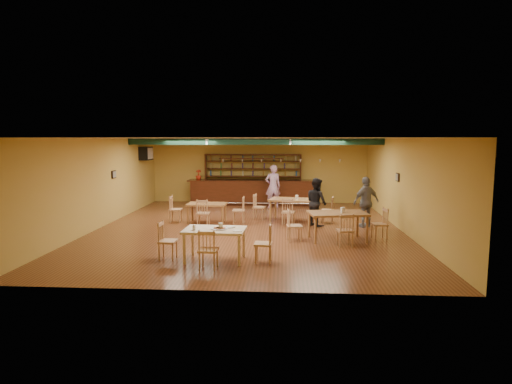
# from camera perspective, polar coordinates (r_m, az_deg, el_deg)

# --- Properties ---
(floor) EXTENTS (12.00, 12.00, 0.00)m
(floor) POSITION_cam_1_polar(r_m,az_deg,el_deg) (14.44, -0.97, -4.82)
(floor) COLOR #583119
(floor) RESTS_ON ground
(ceiling_beam) EXTENTS (10.00, 0.30, 0.25)m
(ceiling_beam) POSITION_cam_1_polar(r_m,az_deg,el_deg) (16.92, -0.22, 6.72)
(ceiling_beam) COLOR black
(ceiling_beam) RESTS_ON ceiling
(track_rail_left) EXTENTS (0.05, 2.50, 0.05)m
(track_rail_left) POSITION_cam_1_polar(r_m,az_deg,el_deg) (17.73, -5.95, 6.92)
(track_rail_left) COLOR silver
(track_rail_left) RESTS_ON ceiling
(track_rail_right) EXTENTS (0.05, 2.50, 0.05)m
(track_rail_right) POSITION_cam_1_polar(r_m,az_deg,el_deg) (17.48, 4.53, 6.93)
(track_rail_right) COLOR silver
(track_rail_right) RESTS_ON ceiling
(ac_unit) EXTENTS (0.34, 0.70, 0.48)m
(ac_unit) POSITION_cam_1_polar(r_m,az_deg,el_deg) (19.23, -14.41, 4.99)
(ac_unit) COLOR silver
(ac_unit) RESTS_ON wall_left
(picture_left) EXTENTS (0.04, 0.34, 0.28)m
(picture_left) POSITION_cam_1_polar(r_m,az_deg,el_deg) (16.32, -18.37, 2.23)
(picture_left) COLOR black
(picture_left) RESTS_ON wall_left
(picture_right) EXTENTS (0.04, 0.34, 0.28)m
(picture_right) POSITION_cam_1_polar(r_m,az_deg,el_deg) (15.13, 18.30, 1.88)
(picture_right) COLOR black
(picture_right) RESTS_ON wall_right
(bar_counter) EXTENTS (5.78, 0.85, 1.13)m
(bar_counter) POSITION_cam_1_polar(r_m,az_deg,el_deg) (19.43, -0.54, -0.05)
(bar_counter) COLOR #34180A
(bar_counter) RESTS_ON ground
(back_bar_hutch) EXTENTS (4.47, 0.40, 2.28)m
(back_bar_hutch) POSITION_cam_1_polar(r_m,az_deg,el_deg) (19.99, -0.41, 1.80)
(back_bar_hutch) COLOR #34180A
(back_bar_hutch) RESTS_ON ground
(poinsettia) EXTENTS (0.33, 0.33, 0.45)m
(poinsettia) POSITION_cam_1_polar(r_m,az_deg,el_deg) (19.68, -7.65, 2.29)
(poinsettia) COLOR #B02610
(poinsettia) RESTS_ON bar_counter
(dining_table_a) EXTENTS (1.40, 0.86, 0.69)m
(dining_table_a) POSITION_cam_1_polar(r_m,az_deg,el_deg) (15.45, -6.52, -2.78)
(dining_table_a) COLOR #9A6336
(dining_table_a) RESTS_ON ground
(dining_table_b) EXTENTS (1.79, 1.30, 0.81)m
(dining_table_b) POSITION_cam_1_polar(r_m,az_deg,el_deg) (15.66, 4.88, -2.40)
(dining_table_b) COLOR #9A6336
(dining_table_b) RESTS_ON ground
(dining_table_d) EXTENTS (1.80, 1.25, 0.83)m
(dining_table_d) POSITION_cam_1_polar(r_m,az_deg,el_deg) (12.89, 10.75, -4.50)
(dining_table_d) COLOR #9A6336
(dining_table_d) RESTS_ON ground
(near_table) EXTENTS (1.52, 1.02, 0.79)m
(near_table) POSITION_cam_1_polar(r_m,az_deg,el_deg) (10.64, -5.48, -6.99)
(near_table) COLOR beige
(near_table) RESTS_ON ground
(pizza_tray) EXTENTS (0.45, 0.45, 0.01)m
(pizza_tray) POSITION_cam_1_polar(r_m,az_deg,el_deg) (10.53, -4.94, -4.87)
(pizza_tray) COLOR silver
(pizza_tray) RESTS_ON near_table
(parmesan_shaker) EXTENTS (0.08, 0.08, 0.11)m
(parmesan_shaker) POSITION_cam_1_polar(r_m,az_deg,el_deg) (10.47, -8.23, -4.72)
(parmesan_shaker) COLOR #EAE5C6
(parmesan_shaker) RESTS_ON near_table
(napkin_stack) EXTENTS (0.23, 0.20, 0.03)m
(napkin_stack) POSITION_cam_1_polar(r_m,az_deg,el_deg) (10.70, -3.37, -4.62)
(napkin_stack) COLOR white
(napkin_stack) RESTS_ON near_table
(pizza_server) EXTENTS (0.33, 0.13, 0.00)m
(pizza_server) POSITION_cam_1_polar(r_m,az_deg,el_deg) (10.56, -4.04, -4.77)
(pizza_server) COLOR silver
(pizza_server) RESTS_ON pizza_tray
(side_plate) EXTENTS (0.23, 0.23, 0.01)m
(side_plate) POSITION_cam_1_polar(r_m,az_deg,el_deg) (10.26, -2.48, -5.17)
(side_plate) COLOR white
(side_plate) RESTS_ON near_table
(patron_bar) EXTENTS (0.77, 0.60, 1.87)m
(patron_bar) POSITION_cam_1_polar(r_m,az_deg,el_deg) (18.52, 2.27, 0.74)
(patron_bar) COLOR #A353B5
(patron_bar) RESTS_ON ground
(patron_right_a) EXTENTS (0.94, 1.01, 1.66)m
(patron_right_a) POSITION_cam_1_polar(r_m,az_deg,el_deg) (14.84, 8.05, -1.32)
(patron_right_a) COLOR black
(patron_right_a) RESTS_ON ground
(patron_right_b) EXTENTS (1.08, 0.83, 1.71)m
(patron_right_b) POSITION_cam_1_polar(r_m,az_deg,el_deg) (14.95, 14.42, -1.30)
(patron_right_b) COLOR gray
(patron_right_b) RESTS_ON ground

